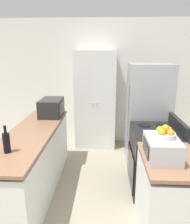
# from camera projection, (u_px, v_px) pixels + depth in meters

# --- Properties ---
(wall_back) EXTENTS (7.00, 0.06, 2.60)m
(wall_back) POSITION_uv_depth(u_px,v_px,m) (98.00, 83.00, 4.65)
(wall_back) COLOR white
(wall_back) RESTS_ON ground_plane
(counter_left) EXTENTS (0.60, 2.19, 0.90)m
(counter_left) POSITION_uv_depth(u_px,v_px,m) (34.00, 163.00, 3.08)
(counter_left) COLOR silver
(counter_left) RESTS_ON ground_plane
(counter_right) EXTENTS (0.60, 0.82, 0.90)m
(counter_right) POSITION_uv_depth(u_px,v_px,m) (168.00, 197.00, 2.34)
(counter_right) COLOR silver
(counter_right) RESTS_ON ground_plane
(pantry_cabinet) EXTENTS (0.82, 0.49, 1.96)m
(pantry_cabinet) POSITION_uv_depth(u_px,v_px,m) (95.00, 101.00, 4.47)
(pantry_cabinet) COLOR silver
(pantry_cabinet) RESTS_ON ground_plane
(stove) EXTENTS (0.66, 0.79, 1.06)m
(stove) POSITION_uv_depth(u_px,v_px,m) (154.00, 159.00, 3.13)
(stove) COLOR black
(stove) RESTS_ON ground_plane
(refrigerator) EXTENTS (0.71, 0.69, 1.76)m
(refrigerator) POSITION_uv_depth(u_px,v_px,m) (147.00, 116.00, 3.77)
(refrigerator) COLOR #A3A3A8
(refrigerator) RESTS_ON ground_plane
(microwave) EXTENTS (0.35, 0.52, 0.29)m
(microwave) POSITION_uv_depth(u_px,v_px,m) (52.00, 107.00, 3.66)
(microwave) COLOR black
(microwave) RESTS_ON counter_left
(wine_bottle) EXTENTS (0.08, 0.08, 0.30)m
(wine_bottle) POSITION_uv_depth(u_px,v_px,m) (6.00, 142.00, 2.32)
(wine_bottle) COLOR black
(wine_bottle) RESTS_ON counter_left
(toaster_oven) EXTENTS (0.32, 0.45, 0.22)m
(toaster_oven) POSITION_uv_depth(u_px,v_px,m) (162.00, 148.00, 2.19)
(toaster_oven) COLOR #B2B2B7
(toaster_oven) RESTS_ON counter_right
(fruit_bowl) EXTENTS (0.21, 0.21, 0.14)m
(fruit_bowl) POSITION_uv_depth(u_px,v_px,m) (165.00, 133.00, 2.16)
(fruit_bowl) COLOR silver
(fruit_bowl) RESTS_ON toaster_oven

